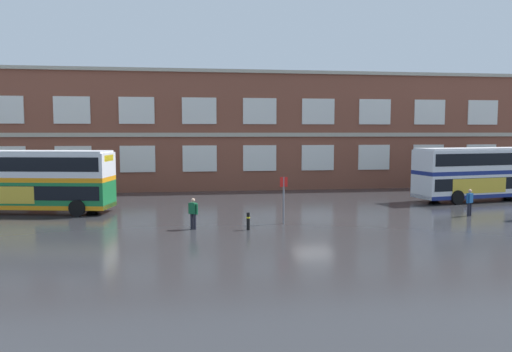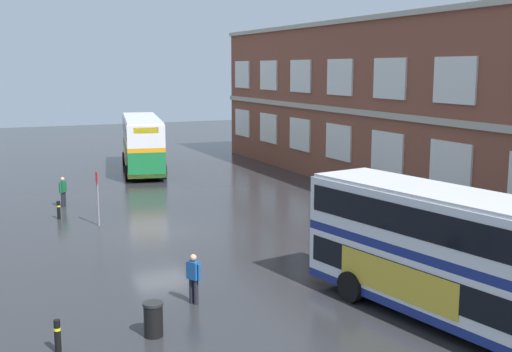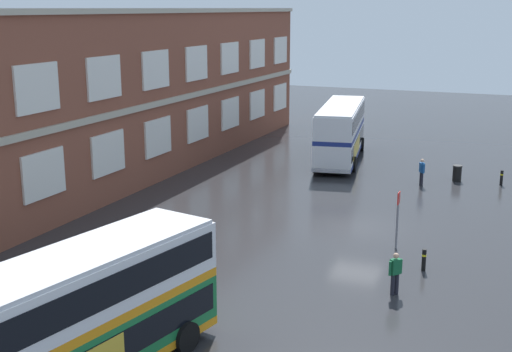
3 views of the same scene
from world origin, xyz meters
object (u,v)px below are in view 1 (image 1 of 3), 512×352
object	(u,v)px
double_decker_middle	(482,173)
bus_stand_flag	(284,195)
waiting_passenger	(470,201)
safety_bollard_west	(248,221)
second_passenger	(193,212)
double_decker_near	(27,180)

from	to	relation	value
double_decker_middle	bus_stand_flag	size ratio (longest dim) A/B	4.18
waiting_passenger	safety_bollard_west	bearing A→B (deg)	-170.07
waiting_passenger	second_passenger	xyz separation A→B (m)	(-17.29, -1.88, 0.00)
second_passenger	waiting_passenger	bearing A→B (deg)	6.21
double_decker_middle	waiting_passenger	xyz separation A→B (m)	(-5.00, -6.69, -1.22)
safety_bollard_west	double_decker_middle	bearing A→B (deg)	25.44
safety_bollard_west	second_passenger	bearing A→B (deg)	167.89
safety_bollard_west	waiting_passenger	bearing A→B (deg)	9.93
double_decker_near	safety_bollard_west	distance (m)	15.82
double_decker_middle	waiting_passenger	bearing A→B (deg)	-126.76
double_decker_near	safety_bollard_west	world-z (taller)	double_decker_near
double_decker_middle	bus_stand_flag	world-z (taller)	double_decker_middle
double_decker_near	waiting_passenger	bearing A→B (deg)	-10.87
double_decker_middle	safety_bollard_west	world-z (taller)	double_decker_middle
double_decker_near	double_decker_middle	world-z (taller)	same
waiting_passenger	second_passenger	distance (m)	17.39
second_passenger	safety_bollard_west	world-z (taller)	second_passenger
double_decker_middle	second_passenger	xyz separation A→B (m)	(-22.28, -8.57, -1.22)
second_passenger	safety_bollard_west	bearing A→B (deg)	-12.11
waiting_passenger	second_passenger	bearing A→B (deg)	-173.79
double_decker_near	bus_stand_flag	world-z (taller)	double_decker_near
double_decker_middle	safety_bollard_west	bearing A→B (deg)	-154.56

